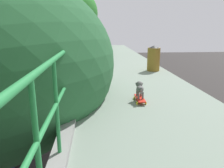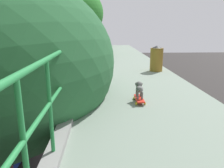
{
  "view_description": "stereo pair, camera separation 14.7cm",
  "coord_description": "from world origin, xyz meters",
  "px_view_note": "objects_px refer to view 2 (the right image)",
  "views": [
    {
      "loc": [
        0.18,
        -2.2,
        6.98
      ],
      "look_at": [
        0.53,
        2.32,
        5.79
      ],
      "focal_mm": 34.28,
      "sensor_mm": 36.0,
      "label": 1
    },
    {
      "loc": [
        0.32,
        -2.21,
        6.98
      ],
      "look_at": [
        0.53,
        2.32,
        5.79
      ],
      "focal_mm": 34.28,
      "sensor_mm": 36.0,
      "label": 2
    }
  ],
  "objects_px": {
    "car_silver_seventh": "(36,112)",
    "city_bus": "(30,71)",
    "toy_skateboard": "(139,99)",
    "small_dog": "(139,88)",
    "litter_bin": "(157,58)"
  },
  "relations": [
    {
      "from": "small_dog",
      "to": "litter_bin",
      "type": "bearing_deg",
      "value": 70.21
    },
    {
      "from": "litter_bin",
      "to": "city_bus",
      "type": "bearing_deg",
      "value": 119.25
    },
    {
      "from": "small_dog",
      "to": "car_silver_seventh",
      "type": "bearing_deg",
      "value": 117.05
    },
    {
      "from": "toy_skateboard",
      "to": "car_silver_seventh",
      "type": "bearing_deg",
      "value": 116.96
    },
    {
      "from": "toy_skateboard",
      "to": "small_dog",
      "type": "relative_size",
      "value": 1.45
    },
    {
      "from": "small_dog",
      "to": "toy_skateboard",
      "type": "bearing_deg",
      "value": -90.61
    },
    {
      "from": "car_silver_seventh",
      "to": "litter_bin",
      "type": "xyz_separation_m",
      "value": [
        7.09,
        -8.52,
        5.36
      ]
    },
    {
      "from": "city_bus",
      "to": "small_dog",
      "type": "distance_m",
      "value": 24.75
    },
    {
      "from": "city_bus",
      "to": "litter_bin",
      "type": "xyz_separation_m",
      "value": [
        10.81,
        -19.29,
        4.11
      ]
    },
    {
      "from": "toy_skateboard",
      "to": "litter_bin",
      "type": "bearing_deg",
      "value": 70.46
    },
    {
      "from": "toy_skateboard",
      "to": "small_dog",
      "type": "distance_m",
      "value": 0.22
    },
    {
      "from": "city_bus",
      "to": "toy_skateboard",
      "type": "distance_m",
      "value": 24.76
    },
    {
      "from": "car_silver_seventh",
      "to": "city_bus",
      "type": "bearing_deg",
      "value": 109.05
    },
    {
      "from": "city_bus",
      "to": "toy_skateboard",
      "type": "height_order",
      "value": "toy_skateboard"
    },
    {
      "from": "small_dog",
      "to": "city_bus",
      "type": "bearing_deg",
      "value": 113.33
    }
  ]
}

